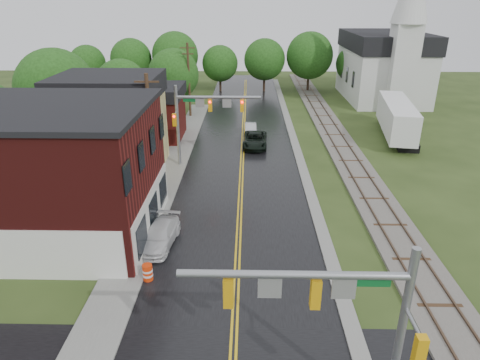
{
  "coord_description": "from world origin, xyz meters",
  "views": [
    {
      "loc": [
        0.58,
        -8.92,
        14.06
      ],
      "look_at": [
        0.07,
        15.59,
        3.5
      ],
      "focal_mm": 32.0,
      "sensor_mm": 36.0,
      "label": 1
    }
  ],
  "objects_px": {
    "utility_pole_c": "(189,79)",
    "traffic_signal_near": "(338,308)",
    "brick_building": "(35,172)",
    "utility_pole_b": "(151,131)",
    "traffic_signal_far": "(202,111)",
    "tree_left_c": "(123,87)",
    "sedan_silver": "(251,129)",
    "tree_left_b": "(58,90)",
    "construction_barrel": "(148,272)",
    "tree_left_e": "(175,76)",
    "semi_trailer": "(397,117)",
    "suv_dark": "(255,140)",
    "church": "(386,59)",
    "pickup_white": "(160,236)"
  },
  "relations": [
    {
      "from": "utility_pole_b",
      "to": "semi_trailer",
      "type": "distance_m",
      "value": 26.99
    },
    {
      "from": "utility_pole_c",
      "to": "construction_barrel",
      "type": "distance_m",
      "value": 34.32
    },
    {
      "from": "church",
      "to": "traffic_signal_near",
      "type": "relative_size",
      "value": 2.72
    },
    {
      "from": "church",
      "to": "semi_trailer",
      "type": "distance_m",
      "value": 18.74
    },
    {
      "from": "traffic_signal_near",
      "to": "sedan_silver",
      "type": "relative_size",
      "value": 2.05
    },
    {
      "from": "tree_left_c",
      "to": "tree_left_e",
      "type": "relative_size",
      "value": 0.94
    },
    {
      "from": "traffic_signal_near",
      "to": "tree_left_c",
      "type": "xyz_separation_m",
      "value": [
        -17.32,
        37.9,
        -0.46
      ]
    },
    {
      "from": "suv_dark",
      "to": "church",
      "type": "bearing_deg",
      "value": 50.97
    },
    {
      "from": "brick_building",
      "to": "suv_dark",
      "type": "xyz_separation_m",
      "value": [
        13.72,
        17.33,
        -3.45
      ]
    },
    {
      "from": "tree_left_e",
      "to": "construction_barrel",
      "type": "bearing_deg",
      "value": -83.5
    },
    {
      "from": "suv_dark",
      "to": "pickup_white",
      "type": "distance_m",
      "value": 19.72
    },
    {
      "from": "tree_left_b",
      "to": "tree_left_c",
      "type": "distance_m",
      "value": 9.03
    },
    {
      "from": "tree_left_c",
      "to": "semi_trailer",
      "type": "distance_m",
      "value": 30.54
    },
    {
      "from": "brick_building",
      "to": "semi_trailer",
      "type": "height_order",
      "value": "brick_building"
    },
    {
      "from": "traffic_signal_far",
      "to": "utility_pole_c",
      "type": "xyz_separation_m",
      "value": [
        -3.33,
        17.0,
        -0.25
      ]
    },
    {
      "from": "utility_pole_b",
      "to": "tree_left_e",
      "type": "xyz_separation_m",
      "value": [
        -2.05,
        23.9,
        0.09
      ]
    },
    {
      "from": "traffic_signal_far",
      "to": "utility_pole_b",
      "type": "relative_size",
      "value": 0.82
    },
    {
      "from": "tree_left_b",
      "to": "construction_barrel",
      "type": "distance_m",
      "value": 26.04
    },
    {
      "from": "tree_left_b",
      "to": "utility_pole_c",
      "type": "bearing_deg",
      "value": 47.61
    },
    {
      "from": "tree_left_c",
      "to": "construction_barrel",
      "type": "xyz_separation_m",
      "value": [
        9.09,
        -29.9,
        -4.04
      ]
    },
    {
      "from": "suv_dark",
      "to": "pickup_white",
      "type": "xyz_separation_m",
      "value": [
        -6.04,
        -18.78,
        -0.06
      ]
    },
    {
      "from": "brick_building",
      "to": "utility_pole_b",
      "type": "relative_size",
      "value": 1.59
    },
    {
      "from": "sedan_silver",
      "to": "construction_barrel",
      "type": "xyz_separation_m",
      "value": [
        -5.56,
        -26.54,
        -0.11
      ]
    },
    {
      "from": "church",
      "to": "tree_left_b",
      "type": "height_order",
      "value": "church"
    },
    {
      "from": "tree_left_e",
      "to": "suv_dark",
      "type": "height_order",
      "value": "tree_left_e"
    },
    {
      "from": "traffic_signal_near",
      "to": "tree_left_b",
      "type": "height_order",
      "value": "tree_left_b"
    },
    {
      "from": "sedan_silver",
      "to": "utility_pole_c",
      "type": "bearing_deg",
      "value": 134.04
    },
    {
      "from": "tree_left_e",
      "to": "semi_trailer",
      "type": "distance_m",
      "value": 27.27
    },
    {
      "from": "sedan_silver",
      "to": "construction_barrel",
      "type": "bearing_deg",
      "value": -103.32
    },
    {
      "from": "traffic_signal_near",
      "to": "tree_left_b",
      "type": "relative_size",
      "value": 0.76
    },
    {
      "from": "brick_building",
      "to": "sedan_silver",
      "type": "distance_m",
      "value": 25.55
    },
    {
      "from": "tree_left_c",
      "to": "sedan_silver",
      "type": "xyz_separation_m",
      "value": [
        14.65,
        -3.36,
        -3.92
      ]
    },
    {
      "from": "brick_building",
      "to": "sedan_silver",
      "type": "height_order",
      "value": "brick_building"
    },
    {
      "from": "utility_pole_b",
      "to": "suv_dark",
      "type": "relative_size",
      "value": 1.78
    },
    {
      "from": "tree_left_c",
      "to": "pickup_white",
      "type": "xyz_separation_m",
      "value": [
        9.05,
        -26.35,
        -3.87
      ]
    },
    {
      "from": "tree_left_c",
      "to": "construction_barrel",
      "type": "relative_size",
      "value": 8.05
    },
    {
      "from": "utility_pole_c",
      "to": "traffic_signal_near",
      "type": "bearing_deg",
      "value": -76.26
    },
    {
      "from": "sedan_silver",
      "to": "utility_pole_b",
      "type": "bearing_deg",
      "value": -119.09
    },
    {
      "from": "utility_pole_b",
      "to": "utility_pole_c",
      "type": "bearing_deg",
      "value": 90.0
    },
    {
      "from": "semi_trailer",
      "to": "sedan_silver",
      "type": "bearing_deg",
      "value": 176.95
    },
    {
      "from": "utility_pole_c",
      "to": "construction_barrel",
      "type": "relative_size",
      "value": 9.47
    },
    {
      "from": "church",
      "to": "suv_dark",
      "type": "distance_m",
      "value": 28.92
    },
    {
      "from": "church",
      "to": "utility_pole_c",
      "type": "relative_size",
      "value": 2.22
    },
    {
      "from": "suv_dark",
      "to": "sedan_silver",
      "type": "xyz_separation_m",
      "value": [
        -0.44,
        4.21,
        -0.11
      ]
    },
    {
      "from": "suv_dark",
      "to": "traffic_signal_near",
      "type": "bearing_deg",
      "value": -83.6
    },
    {
      "from": "tree_left_c",
      "to": "sedan_silver",
      "type": "distance_m",
      "value": 15.53
    },
    {
      "from": "brick_building",
      "to": "traffic_signal_far",
      "type": "bearing_deg",
      "value": 53.08
    },
    {
      "from": "church",
      "to": "traffic_signal_far",
      "type": "relative_size",
      "value": 2.72
    },
    {
      "from": "traffic_signal_far",
      "to": "utility_pole_b",
      "type": "height_order",
      "value": "utility_pole_b"
    },
    {
      "from": "construction_barrel",
      "to": "tree_left_c",
      "type": "bearing_deg",
      "value": 106.91
    }
  ]
}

